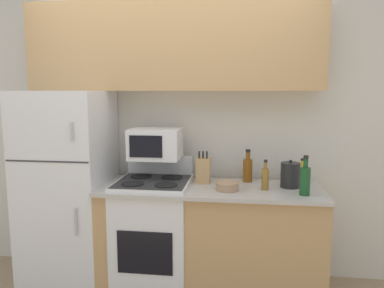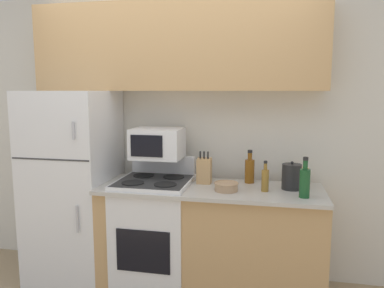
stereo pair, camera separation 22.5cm
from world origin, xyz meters
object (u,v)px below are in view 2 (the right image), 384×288
object	(u,v)px
refrigerator	(74,186)
microwave	(158,143)
stove	(155,233)
bottle_whiskey	(250,170)
knife_block	(204,171)
kettle	(292,177)
bottle_wine_green	(305,182)
bottle_cooking_spray	(305,176)
bottle_vinegar	(265,179)
bowl	(226,186)

from	to	relation	value
refrigerator	microwave	xyz separation A→B (m)	(0.77, 0.07, 0.40)
stove	bottle_whiskey	size ratio (longest dim) A/B	3.96
knife_block	bottle_whiskey	distance (m)	0.38
kettle	stove	bearing A→B (deg)	-176.71
microwave	kettle	bearing A→B (deg)	-3.05
stove	bottle_wine_green	xyz separation A→B (m)	(1.19, -0.16, 0.54)
refrigerator	bottle_wine_green	size ratio (longest dim) A/B	5.62
microwave	bottle_cooking_spray	distance (m)	1.25
bottle_cooking_spray	bottle_vinegar	world-z (taller)	bottle_vinegar
refrigerator	knife_block	distance (m)	1.19
stove	kettle	size ratio (longest dim) A/B	4.92
knife_block	bottle_vinegar	xyz separation A→B (m)	(0.51, -0.16, -0.01)
knife_block	bottle_wine_green	bearing A→B (deg)	-18.99
bottle_cooking_spray	refrigerator	bearing A→B (deg)	-176.65
bottle_vinegar	kettle	size ratio (longest dim) A/B	1.06
microwave	bottle_vinegar	bearing A→B (deg)	-10.32
bottle_whiskey	bottle_cooking_spray	world-z (taller)	bottle_whiskey
stove	knife_block	xyz separation A→B (m)	(0.40, 0.12, 0.53)
bottle_cooking_spray	kettle	distance (m)	0.15
refrigerator	stove	bearing A→B (deg)	-3.91
bottle_vinegar	kettle	distance (m)	0.23
bottle_cooking_spray	kettle	size ratio (longest dim) A/B	0.98
bowl	bottle_vinegar	bearing A→B (deg)	9.33
microwave	kettle	distance (m)	1.14
bottle_cooking_spray	bottle_wine_green	distance (m)	0.33
knife_block	bottle_cooking_spray	distance (m)	0.82
bottle_whiskey	kettle	distance (m)	0.37
bowl	kettle	xyz separation A→B (m)	(0.50, 0.16, 0.06)
stove	bottle_vinegar	xyz separation A→B (m)	(0.91, -0.04, 0.52)
bottle_vinegar	bottle_whiskey	bearing A→B (deg)	117.96
kettle	bottle_whiskey	bearing A→B (deg)	156.97
refrigerator	bottle_cooking_spray	xyz separation A→B (m)	(1.99, 0.12, 0.16)
bowl	bottle_wine_green	world-z (taller)	bottle_wine_green
refrigerator	bottle_vinegar	size ratio (longest dim) A/B	7.03
bottle_cooking_spray	bottle_wine_green	bearing A→B (deg)	-95.13
bottle_vinegar	bottle_wine_green	bearing A→B (deg)	-21.58
stove	refrigerator	bearing A→B (deg)	176.09
stove	bottle_cooking_spray	world-z (taller)	bottle_cooking_spray
stove	microwave	xyz separation A→B (m)	(-0.00, 0.12, 0.75)
bowl	refrigerator	bearing A→B (deg)	174.06
knife_block	stove	bearing A→B (deg)	-163.94
bowl	kettle	distance (m)	0.53
refrigerator	bottle_wine_green	bearing A→B (deg)	-6.04
microwave	knife_block	size ratio (longest dim) A/B	1.55
refrigerator	kettle	world-z (taller)	refrigerator
knife_block	bowl	bearing A→B (deg)	-44.66
knife_block	bowl	distance (m)	0.30
bottle_vinegar	bottle_cooking_spray	bearing A→B (deg)	34.11
stove	bottle_whiskey	xyz separation A→B (m)	(0.78, 0.21, 0.54)
bottle_whiskey	refrigerator	bearing A→B (deg)	-174.30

